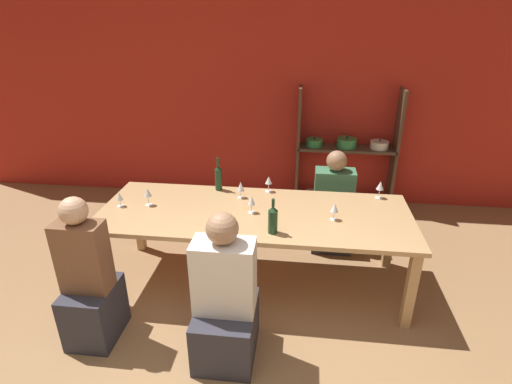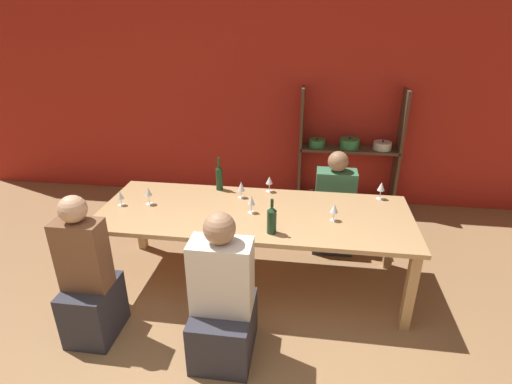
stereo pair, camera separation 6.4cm
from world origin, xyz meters
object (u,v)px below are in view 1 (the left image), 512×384
(shelf_unit, at_px, (344,164))
(wine_glass_white_d, at_px, (252,201))
(wine_bottle_dark, at_px, (273,219))
(wine_bottle_green, at_px, (218,177))
(person_near_b, at_px, (225,307))
(wine_glass_white_a, at_px, (148,193))
(person_far_a, at_px, (332,212))
(wine_glass_white_b, at_px, (241,187))
(dining_table, at_px, (255,219))
(wine_glass_empty_b, at_px, (269,181))
(wine_glass_empty_a, at_px, (119,197))
(person_near_a, at_px, (90,288))
(wine_glass_white_c, at_px, (380,186))
(wine_glass_red_a, at_px, (334,208))

(shelf_unit, relative_size, wine_glass_white_d, 9.45)
(wine_bottle_dark, bearing_deg, shelf_unit, 70.71)
(wine_bottle_green, distance_m, wine_glass_white_d, 0.61)
(person_near_b, bearing_deg, wine_glass_white_a, 134.11)
(wine_bottle_green, distance_m, person_far_a, 1.35)
(wine_bottle_green, relative_size, person_far_a, 0.31)
(wine_bottle_green, relative_size, wine_glass_white_d, 2.04)
(wine_bottle_green, distance_m, wine_glass_white_b, 0.30)
(wine_glass_white_a, relative_size, person_near_b, 0.14)
(dining_table, bearing_deg, wine_glass_white_a, 179.05)
(wine_bottle_green, height_order, wine_glass_empty_b, wine_bottle_green)
(wine_glass_empty_a, height_order, person_near_a, person_near_a)
(wine_glass_white_d, distance_m, wine_glass_empty_b, 0.49)
(dining_table, relative_size, wine_glass_white_c, 16.26)
(dining_table, height_order, wine_glass_white_b, wine_glass_white_b)
(person_near_a, bearing_deg, person_near_b, -2.81)
(wine_glass_empty_b, relative_size, person_far_a, 0.15)
(wine_glass_white_b, xyz_separation_m, wine_glass_white_d, (0.14, -0.30, 0.00))
(wine_glass_empty_a, relative_size, wine_glass_white_c, 0.82)
(wine_bottle_green, xyz_separation_m, wine_glass_empty_a, (-0.83, -0.48, -0.04))
(person_near_a, distance_m, person_near_b, 1.08)
(wine_glass_white_d, distance_m, wine_glass_red_a, 0.73)
(wine_glass_empty_a, distance_m, wine_glass_white_d, 1.22)
(wine_bottle_green, bearing_deg, wine_bottle_dark, -52.34)
(wine_glass_empty_a, height_order, person_near_b, person_near_b)
(wine_glass_empty_a, distance_m, wine_glass_white_a, 0.26)
(wine_glass_white_b, distance_m, wine_glass_red_a, 0.94)
(wine_glass_white_b, distance_m, person_far_a, 1.19)
(wine_bottle_dark, xyz_separation_m, person_near_a, (-1.38, -0.50, -0.43))
(shelf_unit, bearing_deg, wine_bottle_green, -134.59)
(dining_table, bearing_deg, wine_glass_white_b, 121.13)
(dining_table, distance_m, wine_bottle_dark, 0.45)
(wine_glass_white_d, relative_size, person_near_b, 0.14)
(wine_glass_red_a, distance_m, person_near_a, 2.08)
(shelf_unit, distance_m, wine_glass_white_d, 2.13)
(wine_glass_red_a, xyz_separation_m, person_near_b, (-0.81, -0.84, -0.45))
(wine_glass_white_b, height_order, wine_glass_red_a, wine_glass_white_b)
(wine_glass_red_a, bearing_deg, wine_glass_white_c, 47.56)
(wine_bottle_green, height_order, wine_glass_white_c, wine_bottle_green)
(person_far_a, bearing_deg, wine_bottle_green, 17.91)
(wine_glass_empty_a, bearing_deg, wine_bottle_green, 30.23)
(person_near_b, bearing_deg, dining_table, 83.25)
(wine_bottle_green, height_order, wine_glass_red_a, wine_bottle_green)
(dining_table, xyz_separation_m, wine_glass_red_a, (0.70, -0.07, 0.18))
(wine_bottle_dark, distance_m, person_far_a, 1.40)
(wine_glass_white_b, relative_size, person_near_a, 0.13)
(wine_glass_empty_a, xyz_separation_m, wine_glass_white_b, (1.08, 0.32, 0.01))
(wine_glass_white_a, bearing_deg, wine_glass_white_d, -2.13)
(wine_glass_white_c, distance_m, wine_glass_empty_b, 1.08)
(wine_bottle_green, bearing_deg, wine_glass_white_d, -49.38)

